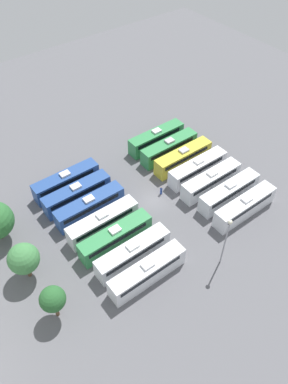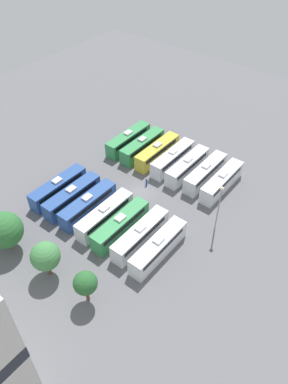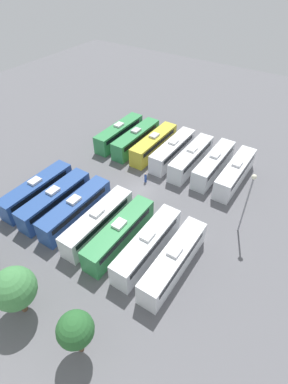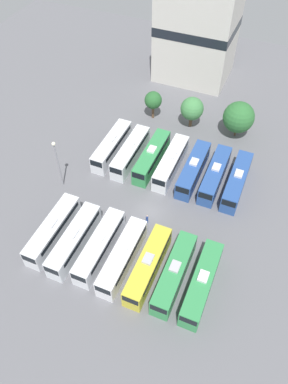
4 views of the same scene
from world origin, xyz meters
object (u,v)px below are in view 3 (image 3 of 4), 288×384
(bus_1, at_px, (214,164))
(tree_1, at_px, (14,289))
(bus_0, at_px, (235,172))
(bus_9, at_px, (120,233))
(bus_11, at_px, (76,209))
(light_pole, at_px, (249,195))
(bus_4, at_px, (154,144))
(bus_12, at_px, (55,200))
(bus_6, at_px, (119,133))
(bus_8, at_px, (147,245))
(bus_5, at_px, (136,139))
(bus_13, at_px, (37,190))
(bus_10, at_px, (98,222))
(bus_2, at_px, (191,158))
(worker_person, at_px, (146,178))
(bus_7, at_px, (174,260))
(bus_3, at_px, (173,150))
(tree_0, at_px, (75,330))

(bus_1, relative_size, tree_1, 1.90)
(bus_0, height_order, bus_9, same)
(bus_11, relative_size, light_pole, 1.26)
(bus_4, relative_size, bus_12, 1.00)
(bus_6, xyz_separation_m, bus_8, (-18.12, 18.59, 0.00))
(bus_11, bearing_deg, bus_0, -127.19)
(bus_0, height_order, bus_5, same)
(bus_9, distance_m, bus_13, 14.36)
(bus_10, relative_size, light_pole, 1.26)
(bus_12, bearing_deg, bus_2, -119.32)
(bus_11, distance_m, bus_13, 7.10)
(bus_0, xyz_separation_m, worker_person, (11.13, 7.47, -0.99))
(bus_6, distance_m, bus_7, 28.73)
(bus_0, xyz_separation_m, light_pole, (-4.19, 9.21, 4.24))
(bus_1, xyz_separation_m, bus_3, (7.20, 0.12, 0.00))
(bus_1, relative_size, bus_8, 1.00)
(bus_9, bearing_deg, light_pole, -138.78)
(bus_7, bearing_deg, bus_11, -0.12)
(bus_0, xyz_separation_m, bus_1, (3.59, -0.31, 0.00))
(bus_4, xyz_separation_m, bus_7, (-14.55, 19.12, 0.00))
(bus_9, xyz_separation_m, bus_10, (3.41, -0.04, 0.00))
(bus_6, height_order, bus_12, same)
(bus_2, bearing_deg, light_pole, 141.52)
(bus_10, bearing_deg, bus_13, 0.31)
(bus_4, height_order, bus_7, same)
(bus_6, height_order, tree_0, tree_0)
(bus_6, xyz_separation_m, bus_10, (-10.99, 18.89, 0.00))
(bus_4, relative_size, light_pole, 1.26)
(bus_12, bearing_deg, bus_4, -100.47)
(bus_7, distance_m, bus_11, 14.56)
(bus_13, bearing_deg, tree_1, 133.26)
(bus_0, relative_size, bus_7, 1.00)
(bus_8, distance_m, worker_person, 13.73)
(bus_10, xyz_separation_m, light_pole, (-14.76, -9.90, 4.24))
(bus_8, distance_m, light_pole, 12.98)
(bus_6, xyz_separation_m, bus_11, (-7.14, 18.79, 0.00))
(bus_3, height_order, bus_6, same)
(light_pole, bearing_deg, worker_person, -6.49)
(bus_5, bearing_deg, worker_person, 132.96)
(bus_12, bearing_deg, bus_13, -0.74)
(bus_1, bearing_deg, bus_9, 79.63)
(bus_7, height_order, bus_8, same)
(bus_0, bearing_deg, bus_13, 41.70)
(bus_1, xyz_separation_m, worker_person, (7.54, 7.78, -0.99))
(bus_1, bearing_deg, bus_8, 90.44)
(bus_4, relative_size, bus_11, 1.00)
(worker_person, xyz_separation_m, light_pole, (-15.32, 1.74, 5.23))
(bus_4, bearing_deg, bus_5, 4.40)
(bus_9, xyz_separation_m, bus_11, (7.26, -0.15, 0.00))
(bus_1, relative_size, bus_7, 1.00)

